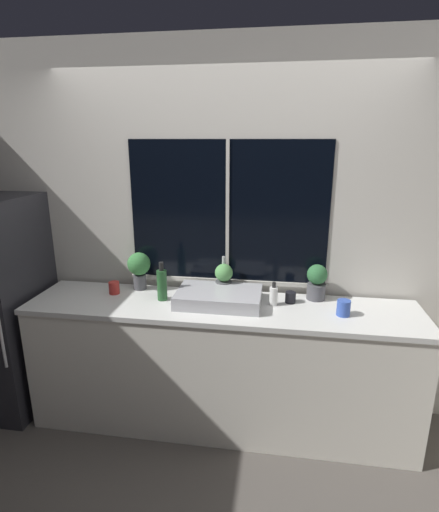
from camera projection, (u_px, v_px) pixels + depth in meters
The scene contains 13 objects.
ground_plane at pixel (214, 448), 2.72m from camera, with size 14.00×14.00×0.00m, color #4C4742.
wall_back at pixel (228, 234), 2.94m from camera, with size 8.00×0.09×2.70m.
wall_left at pixel (13, 207), 4.11m from camera, with size 0.06×7.00×2.70m.
counter at pixel (221, 365), 2.86m from camera, with size 2.69×0.59×0.93m.
sink at pixel (219, 297), 2.75m from camera, with size 0.58×0.43×0.27m.
potted_plant_left at pixel (139, 267), 2.98m from camera, with size 0.17×0.17×0.28m.
potted_plant_center at pixel (224, 279), 2.90m from camera, with size 0.13×0.13×0.23m.
potted_plant_right at pixel (317, 281), 2.80m from camera, with size 0.14×0.14×0.25m.
soap_bottle at pixel (274, 296), 2.71m from camera, with size 0.06×0.06×0.17m.
bottle_tall at pixel (162, 284), 2.79m from camera, with size 0.07×0.07×0.28m.
mug_blue at pixel (343, 308), 2.56m from camera, with size 0.09×0.09×0.10m.
mug_black at pixel (290, 297), 2.76m from camera, with size 0.07×0.07×0.08m.
mug_red at pixel (114, 288), 2.92m from camera, with size 0.08×0.08×0.09m.
Camera 1 is at (0.38, -2.21, 2.02)m, focal length 28.00 mm.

